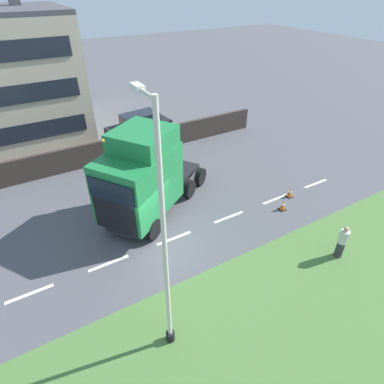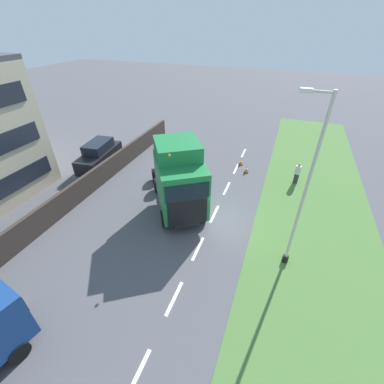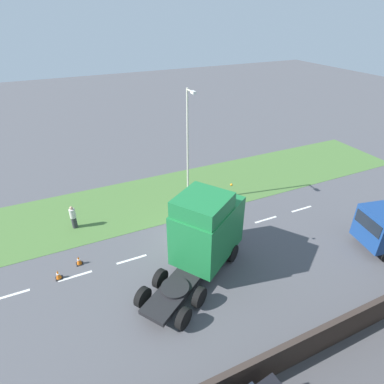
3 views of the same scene
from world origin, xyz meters
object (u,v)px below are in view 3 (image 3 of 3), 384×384
Objects in this scene: traffic_cone_trailing at (58,274)px; traffic_cone_lead at (79,260)px; flatbed_truck at (384,229)px; pedestrian at (73,217)px; lorry_cab at (205,232)px; lamp_post at (188,154)px.

traffic_cone_lead is at bearing 120.51° from traffic_cone_trailing.
traffic_cone_lead is at bearing 81.14° from flatbed_truck.
pedestrian is at bearing 162.02° from traffic_cone_trailing.
lorry_cab is 4.32× the size of pedestrian.
lorry_cab is at bearing 84.40° from flatbed_truck.
lamp_post is 14.56× the size of traffic_cone_lead.
flatbed_truck is at bearing 38.99° from lorry_cab.
lamp_post is 5.09× the size of pedestrian.
flatbed_truck is at bearing 58.66° from pedestrian.
lamp_post is 11.19m from traffic_cone_trailing.
lorry_cab is 7.08m from lamp_post.
lorry_cab is 12.36× the size of traffic_cone_trailing.
traffic_cone_lead is at bearing -149.16° from lorry_cab.
traffic_cone_lead is (-3.09, -6.51, -2.08)m from lorry_cab.
lorry_cab is 7.50m from traffic_cone_lead.
pedestrian is 2.86× the size of traffic_cone_trailing.
lorry_cab is 0.85× the size of lamp_post.
lorry_cab is 1.31× the size of flatbed_truck.
lorry_cab is 9.41m from pedestrian.
flatbed_truck reaches higher than traffic_cone_trailing.
pedestrian is at bearing -171.56° from lorry_cab.
lorry_cab reaches higher than pedestrian.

